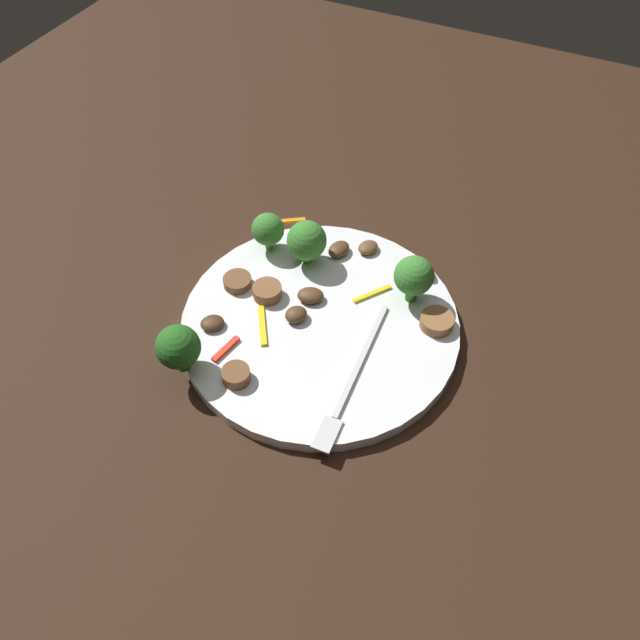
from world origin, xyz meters
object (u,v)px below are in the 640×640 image
(fork, at_px, (350,384))
(mushroom_0, at_px, (311,295))
(broccoli_floret_3, at_px, (178,347))
(mushroom_2, at_px, (368,247))
(broccoli_floret_1, at_px, (414,276))
(pepper_strip_3, at_px, (285,222))
(sausage_slice_0, at_px, (437,321))
(pepper_strip_2, at_px, (372,294))
(broccoli_floret_0, at_px, (307,241))
(pepper_strip_1, at_px, (262,325))
(pepper_strip_0, at_px, (226,349))
(mushroom_4, at_px, (425,269))
(mushroom_3, at_px, (296,315))
(broccoli_floret_2, at_px, (268,230))
(sausage_slice_1, at_px, (236,375))
(sausage_slice_2, at_px, (267,291))
(plate, at_px, (320,324))
(mushroom_5, at_px, (339,249))
(mushroom_1, at_px, (212,323))
(sausage_slice_3, at_px, (237,282))

(fork, bearing_deg, mushroom_0, -138.02)
(broccoli_floret_3, relative_size, mushroom_2, 2.23)
(broccoli_floret_1, bearing_deg, pepper_strip_3, -105.20)
(sausage_slice_0, bearing_deg, pepper_strip_2, -98.00)
(broccoli_floret_0, distance_m, pepper_strip_1, 0.11)
(pepper_strip_0, bearing_deg, fork, 97.02)
(fork, distance_m, mushroom_4, 0.17)
(fork, distance_m, mushroom_3, 0.10)
(broccoli_floret_2, bearing_deg, sausage_slice_0, 82.81)
(mushroom_0, height_order, pepper_strip_3, mushroom_0)
(broccoli_floret_1, bearing_deg, broccoli_floret_0, -91.35)
(sausage_slice_1, xyz_separation_m, sausage_slice_2, (-0.11, -0.02, 0.00))
(broccoli_floret_0, bearing_deg, plate, 35.09)
(mushroom_0, xyz_separation_m, pepper_strip_3, (-0.09, -0.08, -0.00))
(mushroom_5, bearing_deg, mushroom_1, -25.50)
(sausage_slice_3, bearing_deg, broccoli_floret_2, 176.91)
(mushroom_3, distance_m, pepper_strip_1, 0.04)
(broccoli_floret_0, bearing_deg, pepper_strip_3, -131.15)
(broccoli_floret_3, relative_size, mushroom_5, 1.94)
(broccoli_floret_3, relative_size, sausage_slice_1, 1.99)
(pepper_strip_3, bearing_deg, sausage_slice_3, -0.37)
(fork, height_order, broccoli_floret_3, broccoli_floret_3)
(mushroom_5, bearing_deg, mushroom_2, 122.37)
(fork, bearing_deg, plate, -137.90)
(pepper_strip_2, bearing_deg, mushroom_1, -49.93)
(fork, xyz_separation_m, broccoli_floret_0, (-0.13, -0.11, 0.03))
(sausage_slice_1, bearing_deg, mushroom_1, -129.68)
(plate, xyz_separation_m, mushroom_1, (0.05, -0.10, 0.01))
(sausage_slice_1, bearing_deg, broccoli_floret_0, -176.93)
(pepper_strip_2, bearing_deg, broccoli_floret_3, -37.87)
(plate, relative_size, broccoli_floret_1, 5.15)
(broccoli_floret_1, relative_size, mushroom_0, 1.99)
(broccoli_floret_0, relative_size, mushroom_5, 1.90)
(fork, distance_m, sausage_slice_2, 0.14)
(sausage_slice_1, height_order, pepper_strip_3, sausage_slice_1)
(broccoli_floret_3, xyz_separation_m, mushroom_3, (-0.10, 0.07, -0.03))
(plate, relative_size, mushroom_1, 11.84)
(broccoli_floret_3, relative_size, sausage_slice_2, 1.76)
(mushroom_2, bearing_deg, pepper_strip_2, 26.70)
(plate, bearing_deg, pepper_strip_3, -138.89)
(plate, relative_size, mushroom_2, 11.78)
(broccoli_floret_1, height_order, broccoli_floret_2, broccoli_floret_1)
(fork, distance_m, sausage_slice_0, 0.12)
(pepper_strip_1, distance_m, pepper_strip_3, 0.16)
(mushroom_5, distance_m, pepper_strip_2, 0.07)
(broccoli_floret_3, height_order, mushroom_0, broccoli_floret_3)
(plate, xyz_separation_m, mushroom_2, (-0.12, 0.01, 0.01))
(sausage_slice_2, xyz_separation_m, pepper_strip_2, (-0.05, 0.10, -0.01))
(broccoli_floret_2, height_order, pepper_strip_1, broccoli_floret_2)
(broccoli_floret_1, distance_m, mushroom_0, 0.11)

